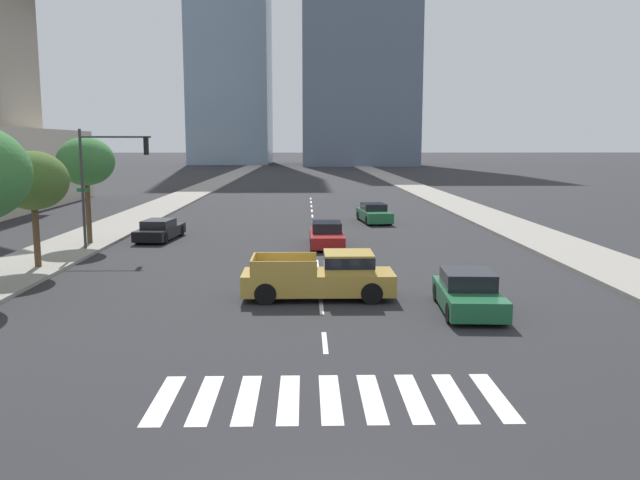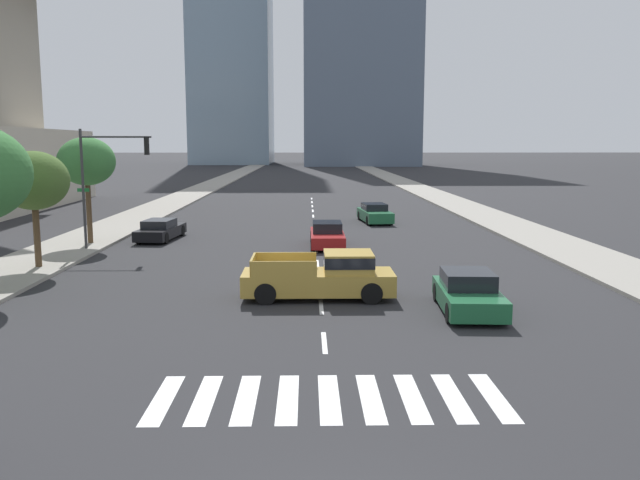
{
  "view_description": "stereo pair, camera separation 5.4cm",
  "coord_description": "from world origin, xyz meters",
  "px_view_note": "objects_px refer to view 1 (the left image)",
  "views": [
    {
      "loc": [
        -0.53,
        -7.89,
        5.48
      ],
      "look_at": [
        0.0,
        15.61,
        2.0
      ],
      "focal_mm": 36.59,
      "sensor_mm": 36.0,
      "label": 1
    },
    {
      "loc": [
        -0.47,
        -7.89,
        5.48
      ],
      "look_at": [
        0.0,
        15.61,
        2.0
      ],
      "focal_mm": 36.59,
      "sensor_mm": 36.0,
      "label": 2
    }
  ],
  "objects_px": {
    "sedan_black_3": "(160,230)",
    "street_tree_second": "(33,181)",
    "sedan_red_2": "(327,235)",
    "traffic_signal_far": "(107,168)",
    "sedan_green_1": "(374,214)",
    "sedan_green_0": "(468,293)",
    "street_tree_third": "(86,162)",
    "pickup_truck": "(326,276)"
  },
  "relations": [
    {
      "from": "sedan_red_2",
      "to": "street_tree_third",
      "type": "relative_size",
      "value": 0.83
    },
    {
      "from": "traffic_signal_far",
      "to": "street_tree_third",
      "type": "distance_m",
      "value": 2.54
    },
    {
      "from": "sedan_green_1",
      "to": "sedan_black_3",
      "type": "bearing_deg",
      "value": -64.14
    },
    {
      "from": "pickup_truck",
      "to": "street_tree_second",
      "type": "height_order",
      "value": "street_tree_second"
    },
    {
      "from": "street_tree_second",
      "to": "sedan_green_1",
      "type": "bearing_deg",
      "value": 45.95
    },
    {
      "from": "traffic_signal_far",
      "to": "street_tree_third",
      "type": "relative_size",
      "value": 1.07
    },
    {
      "from": "sedan_black_3",
      "to": "pickup_truck",
      "type": "bearing_deg",
      "value": -142.15
    },
    {
      "from": "sedan_red_2",
      "to": "traffic_signal_far",
      "type": "bearing_deg",
      "value": -82.74
    },
    {
      "from": "sedan_black_3",
      "to": "traffic_signal_far",
      "type": "xyz_separation_m",
      "value": [
        -1.68,
        -3.94,
        3.69
      ]
    },
    {
      "from": "sedan_black_3",
      "to": "traffic_signal_far",
      "type": "distance_m",
      "value": 5.65
    },
    {
      "from": "sedan_green_1",
      "to": "sedan_black_3",
      "type": "height_order",
      "value": "sedan_green_1"
    },
    {
      "from": "pickup_truck",
      "to": "street_tree_second",
      "type": "bearing_deg",
      "value": 155.83
    },
    {
      "from": "sedan_green_0",
      "to": "street_tree_third",
      "type": "distance_m",
      "value": 22.68
    },
    {
      "from": "sedan_green_1",
      "to": "street_tree_third",
      "type": "relative_size",
      "value": 0.85
    },
    {
      "from": "street_tree_second",
      "to": "street_tree_third",
      "type": "distance_m",
      "value": 6.94
    },
    {
      "from": "sedan_green_1",
      "to": "street_tree_second",
      "type": "relative_size",
      "value": 0.95
    },
    {
      "from": "sedan_red_2",
      "to": "street_tree_third",
      "type": "bearing_deg",
      "value": -92.13
    },
    {
      "from": "sedan_green_0",
      "to": "sedan_green_1",
      "type": "distance_m",
      "value": 24.59
    },
    {
      "from": "sedan_green_0",
      "to": "street_tree_second",
      "type": "xyz_separation_m",
      "value": [
        -17.07,
        7.49,
        3.29
      ]
    },
    {
      "from": "pickup_truck",
      "to": "street_tree_second",
      "type": "xyz_separation_m",
      "value": [
        -12.43,
        5.58,
        3.08
      ]
    },
    {
      "from": "traffic_signal_far",
      "to": "sedan_red_2",
      "type": "bearing_deg",
      "value": 7.21
    },
    {
      "from": "street_tree_second",
      "to": "sedan_red_2",
      "type": "bearing_deg",
      "value": 26.55
    },
    {
      "from": "traffic_signal_far",
      "to": "street_tree_second",
      "type": "xyz_separation_m",
      "value": [
        -1.66,
        -5.01,
        -0.36
      ]
    },
    {
      "from": "sedan_green_1",
      "to": "sedan_red_2",
      "type": "height_order",
      "value": "sedan_green_1"
    },
    {
      "from": "sedan_black_3",
      "to": "street_tree_third",
      "type": "xyz_separation_m",
      "value": [
        -3.34,
        -2.03,
        3.96
      ]
    },
    {
      "from": "sedan_black_3",
      "to": "traffic_signal_far",
      "type": "relative_size",
      "value": 0.78
    },
    {
      "from": "traffic_signal_far",
      "to": "sedan_green_0",
      "type": "bearing_deg",
      "value": -39.05
    },
    {
      "from": "sedan_green_0",
      "to": "sedan_red_2",
      "type": "relative_size",
      "value": 0.91
    },
    {
      "from": "sedan_red_2",
      "to": "street_tree_second",
      "type": "distance_m",
      "value": 14.75
    },
    {
      "from": "sedan_green_0",
      "to": "sedan_black_3",
      "type": "height_order",
      "value": "sedan_green_0"
    },
    {
      "from": "street_tree_third",
      "to": "street_tree_second",
      "type": "bearing_deg",
      "value": -90.0
    },
    {
      "from": "sedan_green_1",
      "to": "street_tree_second",
      "type": "height_order",
      "value": "street_tree_second"
    },
    {
      "from": "sedan_green_1",
      "to": "street_tree_second",
      "type": "bearing_deg",
      "value": -49.87
    },
    {
      "from": "sedan_green_1",
      "to": "sedan_black_3",
      "type": "relative_size",
      "value": 1.01
    },
    {
      "from": "sedan_green_1",
      "to": "sedan_black_3",
      "type": "distance_m",
      "value": 15.5
    },
    {
      "from": "sedan_red_2",
      "to": "sedan_black_3",
      "type": "height_order",
      "value": "sedan_red_2"
    },
    {
      "from": "pickup_truck",
      "to": "sedan_green_1",
      "type": "height_order",
      "value": "pickup_truck"
    },
    {
      "from": "sedan_green_0",
      "to": "street_tree_second",
      "type": "height_order",
      "value": "street_tree_second"
    },
    {
      "from": "sedan_black_3",
      "to": "street_tree_second",
      "type": "xyz_separation_m",
      "value": [
        -3.34,
        -8.95,
        3.34
      ]
    },
    {
      "from": "pickup_truck",
      "to": "sedan_black_3",
      "type": "xyz_separation_m",
      "value": [
        -9.09,
        14.53,
        -0.25
      ]
    },
    {
      "from": "sedan_green_0",
      "to": "street_tree_second",
      "type": "distance_m",
      "value": 18.93
    },
    {
      "from": "traffic_signal_far",
      "to": "street_tree_second",
      "type": "distance_m",
      "value": 5.29
    }
  ]
}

